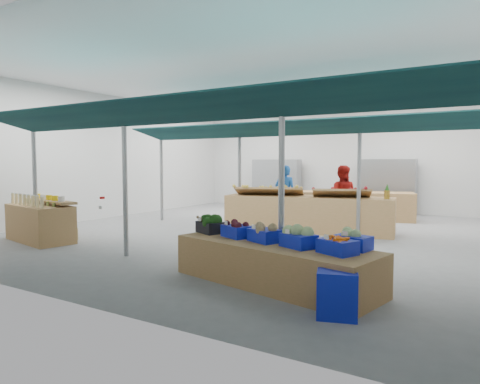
{
  "coord_description": "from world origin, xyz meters",
  "views": [
    {
      "loc": [
        5.46,
        -10.21,
        1.92
      ],
      "look_at": [
        0.28,
        -1.6,
        1.21
      ],
      "focal_mm": 32.0,
      "sensor_mm": 36.0,
      "label": 1
    }
  ],
  "objects_px": {
    "veg_counter": "(274,264)",
    "vendor_right": "(342,197)",
    "crate_stack": "(337,295)",
    "vendor_left": "(285,194)",
    "bottle_shelf": "(41,222)",
    "fruit_counter": "(308,214)"
  },
  "relations": [
    {
      "from": "crate_stack",
      "to": "vendor_left",
      "type": "height_order",
      "value": "vendor_left"
    },
    {
      "from": "bottle_shelf",
      "to": "fruit_counter",
      "type": "distance_m",
      "value": 6.85
    },
    {
      "from": "bottle_shelf",
      "to": "crate_stack",
      "type": "height_order",
      "value": "bottle_shelf"
    },
    {
      "from": "bottle_shelf",
      "to": "crate_stack",
      "type": "bearing_deg",
      "value": 1.6
    },
    {
      "from": "veg_counter",
      "to": "fruit_counter",
      "type": "height_order",
      "value": "fruit_counter"
    },
    {
      "from": "bottle_shelf",
      "to": "veg_counter",
      "type": "bearing_deg",
      "value": 7.52
    },
    {
      "from": "fruit_counter",
      "to": "crate_stack",
      "type": "bearing_deg",
      "value": -74.54
    },
    {
      "from": "fruit_counter",
      "to": "vendor_right",
      "type": "xyz_separation_m",
      "value": [
        0.6,
        1.1,
        0.42
      ]
    },
    {
      "from": "bottle_shelf",
      "to": "fruit_counter",
      "type": "height_order",
      "value": "bottle_shelf"
    },
    {
      "from": "vendor_left",
      "to": "vendor_right",
      "type": "relative_size",
      "value": 1.0
    },
    {
      "from": "veg_counter",
      "to": "fruit_counter",
      "type": "distance_m",
      "value": 5.31
    },
    {
      "from": "fruit_counter",
      "to": "vendor_right",
      "type": "relative_size",
      "value": 2.5
    },
    {
      "from": "vendor_left",
      "to": "vendor_right",
      "type": "xyz_separation_m",
      "value": [
        1.8,
        0.0,
        0.0
      ]
    },
    {
      "from": "bottle_shelf",
      "to": "vendor_left",
      "type": "height_order",
      "value": "vendor_left"
    },
    {
      "from": "veg_counter",
      "to": "crate_stack",
      "type": "height_order",
      "value": "veg_counter"
    },
    {
      "from": "veg_counter",
      "to": "vendor_right",
      "type": "xyz_separation_m",
      "value": [
        -0.89,
        6.2,
        0.59
      ]
    },
    {
      "from": "crate_stack",
      "to": "vendor_right",
      "type": "height_order",
      "value": "vendor_right"
    },
    {
      "from": "bottle_shelf",
      "to": "vendor_right",
      "type": "height_order",
      "value": "vendor_right"
    },
    {
      "from": "vendor_left",
      "to": "bottle_shelf",
      "type": "bearing_deg",
      "value": 47.14
    },
    {
      "from": "fruit_counter",
      "to": "vendor_left",
      "type": "xyz_separation_m",
      "value": [
        -1.2,
        1.1,
        0.42
      ]
    },
    {
      "from": "bottle_shelf",
      "to": "crate_stack",
      "type": "relative_size",
      "value": 3.64
    },
    {
      "from": "veg_counter",
      "to": "fruit_counter",
      "type": "xyz_separation_m",
      "value": [
        -1.49,
        5.1,
        0.16
      ]
    }
  ]
}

